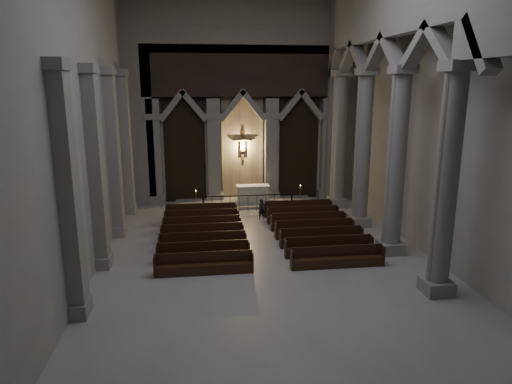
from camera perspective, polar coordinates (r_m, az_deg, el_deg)
room at (r=16.82m, az=2.36°, el=14.44°), size 24.00×24.10×12.00m
sanctuary_wall at (r=28.26m, az=-1.69°, el=12.07°), size 14.00×0.77×12.00m
right_arcade at (r=19.76m, az=18.12°, el=14.32°), size 1.00×24.00×12.00m
left_pilasters at (r=20.74m, az=-18.22°, el=3.35°), size 0.60×13.00×8.03m
sanctuary_step at (r=28.27m, az=-1.41°, el=-1.35°), size 8.50×2.60×0.15m
altar at (r=28.14m, az=-0.41°, el=-0.17°), size 2.03×0.81×1.03m
altar_rail at (r=26.40m, az=-1.01°, el=-1.05°), size 5.26×0.09×1.03m
candle_stand_left at (r=27.05m, az=-7.46°, el=-1.59°), size 0.20×0.20×1.21m
candle_stand_right at (r=27.26m, az=5.52°, el=-1.28°), size 0.24×0.24×1.45m
pews at (r=21.91m, az=0.42°, el=-5.25°), size 9.27×7.86×0.86m
worshipper at (r=24.98m, az=0.73°, el=-2.18°), size 0.48×0.38×1.14m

